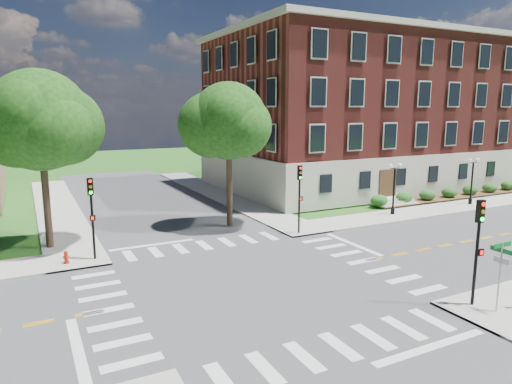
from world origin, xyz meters
name	(u,v)px	position (x,y,z in m)	size (l,w,h in m)	color
ground	(254,282)	(0.00, 0.00, 0.00)	(160.00, 160.00, 0.00)	#2A5A19
road_ew	(254,282)	(0.00, 0.00, 0.01)	(90.00, 12.00, 0.01)	#3D3D3F
road_ns	(254,282)	(0.00, 0.00, 0.01)	(12.00, 90.00, 0.01)	#3D3D3F
sidewalk_ne	(325,201)	(15.38, 15.38, 0.06)	(34.00, 34.00, 0.12)	#9E9B93
crosswalk_east	(364,261)	(7.20, 0.00, 0.00)	(2.20, 10.20, 0.02)	silver
stop_bar_east	(353,244)	(8.80, 3.00, 0.00)	(0.40, 5.50, 0.00)	silver
main_building	(355,112)	(24.00, 21.99, 8.34)	(30.60, 22.40, 16.50)	beige
shrub_row	(449,199)	(27.00, 10.80, 0.00)	(18.00, 2.00, 1.30)	#1B4918
tree_c	(40,121)	(-8.98, 11.00, 8.07)	(6.16, 6.16, 11.06)	#302118
tree_d	(229,121)	(3.48, 10.95, 7.88)	(5.63, 5.63, 10.60)	#302118
traffic_signal_se	(478,239)	(7.45, -7.09, 3.19)	(0.35, 0.40, 4.80)	black
traffic_signal_ne	(300,190)	(6.93, 6.65, 3.19)	(0.37, 0.44, 4.80)	black
traffic_signal_nw	(92,208)	(-6.77, 7.26, 3.19)	(0.37, 0.44, 4.80)	black
twin_lamp_west	(394,186)	(17.02, 8.03, 2.52)	(1.36, 0.36, 4.23)	black
twin_lamp_east	(472,178)	(26.25, 7.83, 2.52)	(1.36, 0.36, 4.23)	black
street_sign_pole	(501,263)	(7.77, -8.04, 2.31)	(1.10, 1.10, 3.10)	gray
fire_hydrant	(66,258)	(-8.34, 7.15, 0.46)	(0.35, 0.35, 0.75)	#B71C0E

